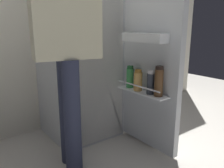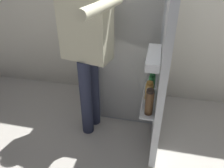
# 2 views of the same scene
# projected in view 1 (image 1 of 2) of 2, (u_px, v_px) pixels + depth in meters

# --- Properties ---
(ground_plane) EXTENTS (6.83, 6.83, 0.00)m
(ground_plane) POSITION_uv_depth(u_px,v_px,m) (114.00, 155.00, 1.95)
(ground_plane) COLOR #B7B2A8
(kitchen_wall) EXTENTS (4.40, 0.10, 2.58)m
(kitchen_wall) POSITION_uv_depth(u_px,v_px,m) (59.00, 1.00, 2.34)
(kitchen_wall) COLOR silver
(kitchen_wall) RESTS_ON ground_plane
(refrigerator) EXTENTS (0.68, 1.23, 1.74)m
(refrigerator) POSITION_uv_depth(u_px,v_px,m) (84.00, 46.00, 2.14)
(refrigerator) COLOR silver
(refrigerator) RESTS_ON ground_plane
(person) EXTENTS (0.56, 0.81, 1.68)m
(person) POSITION_uv_depth(u_px,v_px,m) (67.00, 32.00, 1.56)
(person) COLOR #2D334C
(person) RESTS_ON ground_plane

